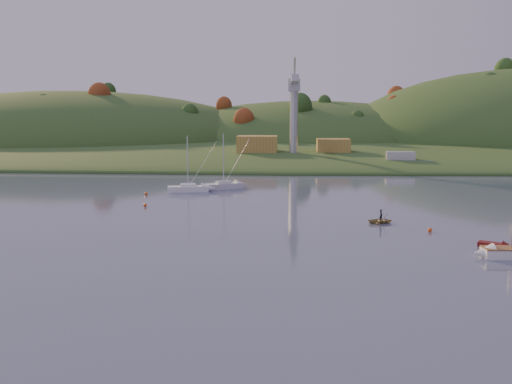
{
  "coord_description": "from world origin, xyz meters",
  "views": [
    {
      "loc": [
        -0.07,
        -34.68,
        14.62
      ],
      "look_at": [
        -3.74,
        35.14,
        4.38
      ],
      "focal_mm": 40.0,
      "sensor_mm": 36.0,
      "label": 1
    }
  ],
  "objects_px": {
    "sailboat_near": "(188,188)",
    "red_tender": "(500,246)",
    "sailboat_far": "(224,185)",
    "canoe": "(381,221)",
    "fishing_boat": "(507,249)"
  },
  "relations": [
    {
      "from": "fishing_boat",
      "to": "red_tender",
      "type": "distance_m",
      "value": 4.23
    },
    {
      "from": "sailboat_near",
      "to": "canoe",
      "type": "relative_size",
      "value": 3.2
    },
    {
      "from": "sailboat_far",
      "to": "canoe",
      "type": "relative_size",
      "value": 3.25
    },
    {
      "from": "sailboat_far",
      "to": "red_tender",
      "type": "bearing_deg",
      "value": -80.84
    },
    {
      "from": "fishing_boat",
      "to": "canoe",
      "type": "xyz_separation_m",
      "value": [
        -9.57,
        16.8,
        -0.58
      ]
    },
    {
      "from": "sailboat_near",
      "to": "sailboat_far",
      "type": "height_order",
      "value": "sailboat_far"
    },
    {
      "from": "sailboat_far",
      "to": "red_tender",
      "type": "height_order",
      "value": "sailboat_far"
    },
    {
      "from": "sailboat_near",
      "to": "canoe",
      "type": "xyz_separation_m",
      "value": [
        29.64,
        -26.74,
        -0.35
      ]
    },
    {
      "from": "sailboat_near",
      "to": "red_tender",
      "type": "height_order",
      "value": "sailboat_near"
    },
    {
      "from": "canoe",
      "to": "red_tender",
      "type": "xyz_separation_m",
      "value": [
        10.41,
        -12.71,
        -0.08
      ]
    },
    {
      "from": "fishing_boat",
      "to": "red_tender",
      "type": "xyz_separation_m",
      "value": [
        0.84,
        4.09,
        -0.66
      ]
    },
    {
      "from": "sailboat_far",
      "to": "red_tender",
      "type": "distance_m",
      "value": 55.26
    },
    {
      "from": "sailboat_far",
      "to": "canoe",
      "type": "bearing_deg",
      "value": -81.34
    },
    {
      "from": "sailboat_far",
      "to": "fishing_boat",
      "type": "bearing_deg",
      "value": -83.98
    },
    {
      "from": "fishing_boat",
      "to": "sailboat_far",
      "type": "relative_size",
      "value": 0.64
    }
  ]
}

